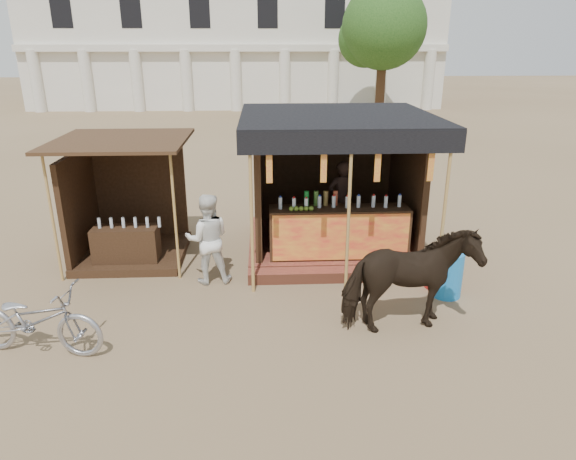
# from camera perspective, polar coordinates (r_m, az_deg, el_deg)

# --- Properties ---
(ground) EXTENTS (120.00, 120.00, 0.00)m
(ground) POSITION_cam_1_polar(r_m,az_deg,el_deg) (7.59, 0.60, -12.04)
(ground) COLOR #846B4C
(ground) RESTS_ON ground
(main_stall) EXTENTS (3.60, 3.61, 2.78)m
(main_stall) POSITION_cam_1_polar(r_m,az_deg,el_deg) (10.32, 5.13, 3.06)
(main_stall) COLOR brown
(main_stall) RESTS_ON ground
(secondary_stall) EXTENTS (2.40, 2.40, 2.38)m
(secondary_stall) POSITION_cam_1_polar(r_m,az_deg,el_deg) (10.54, -17.93, 1.51)
(secondary_stall) COLOR #3A2315
(secondary_stall) RESTS_ON ground
(cow) EXTENTS (2.03, 1.19, 1.61)m
(cow) POSITION_cam_1_polar(r_m,az_deg,el_deg) (7.63, 13.33, -5.56)
(cow) COLOR black
(cow) RESTS_ON ground
(motorbike) EXTENTS (2.01, 0.99, 1.01)m
(motorbike) POSITION_cam_1_polar(r_m,az_deg,el_deg) (7.85, -26.30, -8.95)
(motorbike) COLOR #9E9FA7
(motorbike) RESTS_ON ground
(bystander) EXTENTS (0.84, 0.68, 1.62)m
(bystander) POSITION_cam_1_polar(r_m,az_deg,el_deg) (9.07, -8.91, -0.99)
(bystander) COLOR white
(bystander) RESTS_ON ground
(blue_barrel) EXTENTS (0.52, 0.52, 0.79)m
(blue_barrel) POSITION_cam_1_polar(r_m,az_deg,el_deg) (9.02, 17.33, -4.70)
(blue_barrel) COLOR #1976C2
(blue_barrel) RESTS_ON ground
(red_crate) EXTENTS (0.51, 0.49, 0.30)m
(red_crate) POSITION_cam_1_polar(r_m,az_deg,el_deg) (9.28, 16.69, -5.59)
(red_crate) COLOR #AC1F1C
(red_crate) RESTS_ON ground
(cooler) EXTENTS (0.75, 0.63, 0.46)m
(cooler) POSITION_cam_1_polar(r_m,az_deg,el_deg) (10.05, 10.68, -2.50)
(cooler) COLOR #176B23
(cooler) RESTS_ON ground
(background_building) EXTENTS (26.00, 7.45, 8.18)m
(background_building) POSITION_cam_1_polar(r_m,az_deg,el_deg) (36.39, -5.66, 19.99)
(background_building) COLOR silver
(background_building) RESTS_ON ground
(tree) EXTENTS (4.50, 4.40, 7.00)m
(tree) POSITION_cam_1_polar(r_m,az_deg,el_deg) (29.23, 10.15, 21.04)
(tree) COLOR #382314
(tree) RESTS_ON ground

